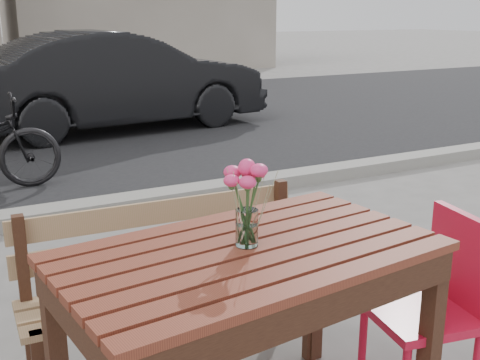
{
  "coord_description": "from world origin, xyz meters",
  "views": [
    {
      "loc": [
        -0.71,
        -1.59,
        1.59
      ],
      "look_at": [
        0.22,
        0.16,
        1.03
      ],
      "focal_mm": 45.0,
      "sensor_mm": 36.0,
      "label": 1
    }
  ],
  "objects_px": {
    "red_chair": "(438,297)",
    "main_vase": "(247,193)",
    "main_table": "(249,283)",
    "parked_car": "(118,81)"
  },
  "relations": [
    {
      "from": "main_vase",
      "to": "red_chair",
      "type": "bearing_deg",
      "value": -9.0
    },
    {
      "from": "main_table",
      "to": "red_chair",
      "type": "bearing_deg",
      "value": -13.57
    },
    {
      "from": "red_chair",
      "to": "main_vase",
      "type": "relative_size",
      "value": 2.63
    },
    {
      "from": "main_table",
      "to": "parked_car",
      "type": "bearing_deg",
      "value": 70.83
    },
    {
      "from": "main_table",
      "to": "main_vase",
      "type": "bearing_deg",
      "value": 80.01
    },
    {
      "from": "red_chair",
      "to": "parked_car",
      "type": "distance_m",
      "value": 6.55
    },
    {
      "from": "main_table",
      "to": "parked_car",
      "type": "xyz_separation_m",
      "value": [
        1.48,
        6.4,
        -0.0
      ]
    },
    {
      "from": "main_table",
      "to": "main_vase",
      "type": "distance_m",
      "value": 0.32
    },
    {
      "from": "red_chair",
      "to": "main_vase",
      "type": "distance_m",
      "value": 0.98
    },
    {
      "from": "main_table",
      "to": "red_chair",
      "type": "height_order",
      "value": "red_chair"
    }
  ]
}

